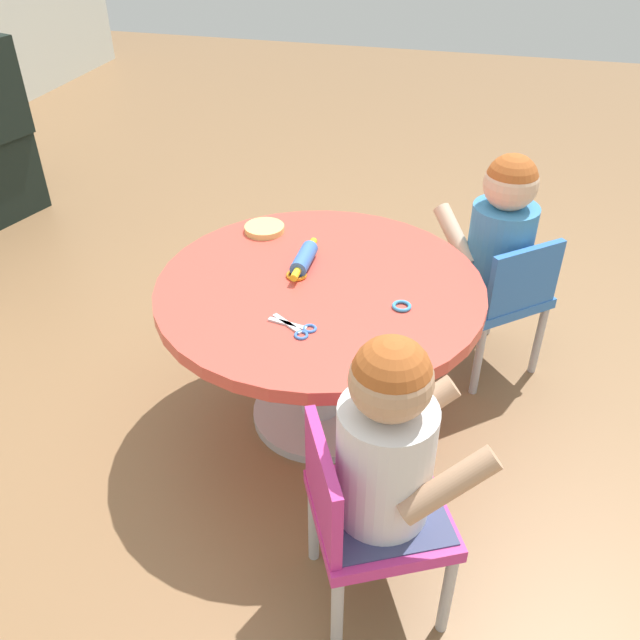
% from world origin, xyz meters
% --- Properties ---
extents(ground_plane, '(10.00, 10.00, 0.00)m').
position_xyz_m(ground_plane, '(0.00, 0.00, 0.00)').
color(ground_plane, olive).
extents(craft_table, '(0.95, 0.95, 0.52)m').
position_xyz_m(craft_table, '(0.00, 0.00, 0.40)').
color(craft_table, silver).
rests_on(craft_table, ground).
extents(child_chair_left, '(0.40, 0.40, 0.54)m').
position_xyz_m(child_chair_left, '(-0.60, -0.26, 0.31)').
color(child_chair_left, '#B7B7BC').
rests_on(child_chair_left, ground).
extents(seated_child_left, '(0.40, 0.43, 0.51)m').
position_xyz_m(seated_child_left, '(-0.58, -0.30, 0.53)').
color(seated_child_left, '#3F4772').
rests_on(seated_child_left, ground).
extents(child_chair_right, '(0.42, 0.42, 0.54)m').
position_xyz_m(child_chair_right, '(0.40, -0.52, 0.31)').
color(child_chair_right, '#B7B7BC').
rests_on(child_chair_right, ground).
extents(seated_child_right, '(0.44, 0.43, 0.51)m').
position_xyz_m(seated_child_right, '(0.43, -0.49, 0.53)').
color(seated_child_right, '#3F4772').
rests_on(seated_child_right, ground).
extents(rolling_pin, '(0.23, 0.05, 0.05)m').
position_xyz_m(rolling_pin, '(0.08, 0.07, 0.54)').
color(rolling_pin, '#3F72CC').
rests_on(rolling_pin, craft_table).
extents(craft_scissors, '(0.10, 0.14, 0.01)m').
position_xyz_m(craft_scissors, '(-0.23, 0.00, 0.52)').
color(craft_scissors, silver).
rests_on(craft_scissors, craft_table).
extents(playdough_blob_0, '(0.13, 0.13, 0.02)m').
position_xyz_m(playdough_blob_0, '(0.26, 0.26, 0.53)').
color(playdough_blob_0, '#F2CC72').
rests_on(playdough_blob_0, craft_table).
extents(cookie_cutter_0, '(0.06, 0.06, 0.01)m').
position_xyz_m(cookie_cutter_0, '(0.02, 0.08, 0.52)').
color(cookie_cutter_0, orange).
rests_on(cookie_cutter_0, craft_table).
extents(cookie_cutter_1, '(0.05, 0.05, 0.01)m').
position_xyz_m(cookie_cutter_1, '(-0.06, -0.25, 0.52)').
color(cookie_cutter_1, '#3F99D8').
rests_on(cookie_cutter_1, craft_table).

